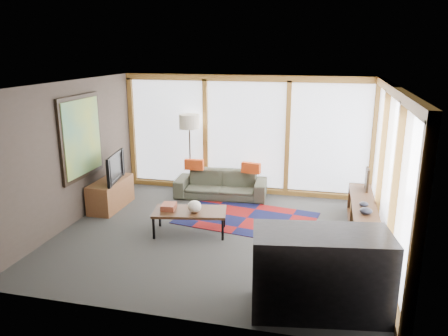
% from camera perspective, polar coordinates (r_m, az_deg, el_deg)
% --- Properties ---
extents(ground, '(5.50, 5.50, 0.00)m').
position_cam_1_polar(ground, '(7.73, -0.70, -8.66)').
color(ground, '#2F2F2C').
rests_on(ground, ground).
extents(room_envelope, '(5.52, 5.02, 2.62)m').
position_cam_1_polar(room_envelope, '(7.67, 3.88, 3.26)').
color(room_envelope, '#3E342B').
rests_on(room_envelope, ground).
extents(rug, '(2.74, 2.00, 0.01)m').
position_cam_1_polar(rug, '(8.43, 3.01, -6.53)').
color(rug, maroon).
rests_on(rug, ground).
extents(sofa, '(2.01, 0.91, 0.57)m').
position_cam_1_polar(sofa, '(9.49, -0.39, -2.14)').
color(sofa, '#323325').
rests_on(sofa, ground).
extents(pillow_left, '(0.42, 0.14, 0.23)m').
position_cam_1_polar(pillow_left, '(9.56, -3.92, 0.45)').
color(pillow_left, '#C34014').
rests_on(pillow_left, sofa).
extents(pillow_right, '(0.43, 0.20, 0.23)m').
position_cam_1_polar(pillow_right, '(9.30, 3.54, 0.01)').
color(pillow_right, '#C34014').
rests_on(pillow_right, sofa).
extents(floor_lamp, '(0.45, 0.45, 1.77)m').
position_cam_1_polar(floor_lamp, '(9.65, -4.47, 1.80)').
color(floor_lamp, '#2F2118').
rests_on(floor_lamp, ground).
extents(coffee_table, '(1.35, 0.85, 0.42)m').
position_cam_1_polar(coffee_table, '(7.73, -4.46, -7.02)').
color(coffee_table, '#35190F').
rests_on(coffee_table, ground).
extents(book_stack, '(0.27, 0.32, 0.10)m').
position_cam_1_polar(book_stack, '(7.74, -7.23, -5.02)').
color(book_stack, '#98462E').
rests_on(book_stack, coffee_table).
extents(vase, '(0.29, 0.29, 0.21)m').
position_cam_1_polar(vase, '(7.54, -3.89, -5.03)').
color(vase, white).
rests_on(vase, coffee_table).
extents(bookshelf, '(0.41, 2.26, 0.57)m').
position_cam_1_polar(bookshelf, '(8.08, 17.60, -6.16)').
color(bookshelf, '#35190F').
rests_on(bookshelf, ground).
extents(bowl_a, '(0.21, 0.21, 0.10)m').
position_cam_1_polar(bowl_a, '(7.43, 18.05, -5.35)').
color(bowl_a, black).
rests_on(bowl_a, bookshelf).
extents(bowl_b, '(0.17, 0.17, 0.08)m').
position_cam_1_polar(bowl_b, '(7.76, 17.80, -4.52)').
color(bowl_b, black).
rests_on(bowl_b, bookshelf).
extents(shelf_picture, '(0.05, 0.33, 0.43)m').
position_cam_1_polar(shelf_picture, '(8.59, 18.18, -1.41)').
color(shelf_picture, black).
rests_on(shelf_picture, bookshelf).
extents(tv_console, '(0.48, 1.16, 0.58)m').
position_cam_1_polar(tv_console, '(9.16, -14.57, -3.30)').
color(tv_console, brown).
rests_on(tv_console, ground).
extents(television, '(0.30, 1.00, 0.57)m').
position_cam_1_polar(television, '(8.93, -14.57, 0.07)').
color(television, black).
rests_on(television, tv_console).
extents(bar_counter, '(1.74, 1.02, 1.04)m').
position_cam_1_polar(bar_counter, '(5.58, 12.45, -13.18)').
color(bar_counter, black).
rests_on(bar_counter, ground).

